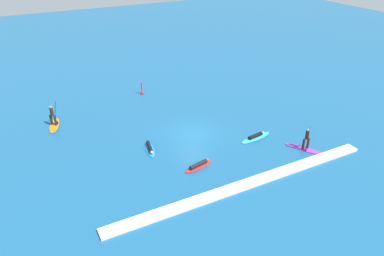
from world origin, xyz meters
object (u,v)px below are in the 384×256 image
at_px(surfer_on_purple_board, 306,145).
at_px(surfer_on_red_board, 199,165).
at_px(surfer_on_blue_board, 150,148).
at_px(surfer_on_orange_board, 54,122).
at_px(marker_buoy, 142,92).
at_px(surfer_on_teal_board, 256,137).

bearing_deg(surfer_on_purple_board, surfer_on_red_board, -130.99).
relative_size(surfer_on_blue_board, surfer_on_orange_board, 0.85).
xyz_separation_m(surfer_on_blue_board, surfer_on_orange_board, (-6.01, 7.66, 0.26)).
height_order(surfer_on_red_board, marker_buoy, marker_buoy).
bearing_deg(surfer_on_purple_board, surfer_on_orange_board, -157.61).
bearing_deg(marker_buoy, surfer_on_teal_board, -68.86).
xyz_separation_m(surfer_on_purple_board, marker_buoy, (-7.47, 16.42, -0.20)).
xyz_separation_m(surfer_on_blue_board, surfer_on_teal_board, (8.51, -2.40, -0.01)).
distance_m(surfer_on_red_board, marker_buoy, 14.70).
distance_m(surfer_on_blue_board, surfer_on_red_board, 4.52).
height_order(surfer_on_blue_board, surfer_on_orange_board, surfer_on_orange_board).
height_order(surfer_on_teal_board, surfer_on_red_board, surfer_on_teal_board).
height_order(surfer_on_blue_board, surfer_on_teal_board, surfer_on_teal_board).
xyz_separation_m(surfer_on_purple_board, surfer_on_teal_board, (-2.38, 3.26, -0.30)).
bearing_deg(surfer_on_red_board, surfer_on_blue_board, 108.23).
distance_m(surfer_on_purple_board, surfer_on_teal_board, 4.05).
relative_size(surfer_on_purple_board, surfer_on_blue_board, 1.24).
xyz_separation_m(surfer_on_red_board, marker_buoy, (1.12, 14.65, 0.09)).
xyz_separation_m(surfer_on_teal_board, surfer_on_red_board, (-6.21, -1.49, 0.01)).
bearing_deg(surfer_on_teal_board, surfer_on_red_board, -175.22).
relative_size(surfer_on_teal_board, marker_buoy, 2.28).
xyz_separation_m(surfer_on_blue_board, marker_buoy, (3.42, 10.76, 0.09)).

